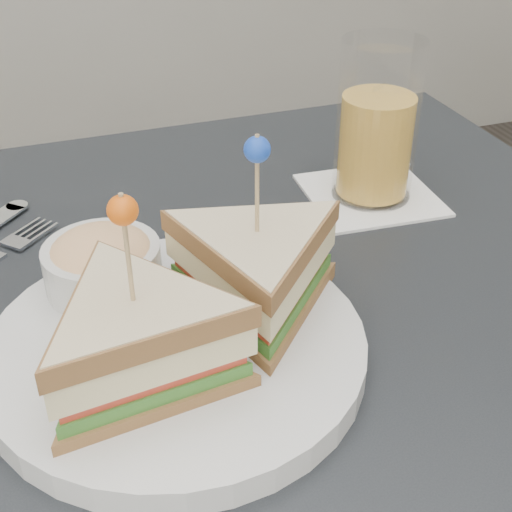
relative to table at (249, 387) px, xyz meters
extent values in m
cube|color=black|center=(0.00, 0.00, 0.06)|extent=(0.80, 0.80, 0.03)
cylinder|color=black|center=(0.35, 0.35, -0.31)|extent=(0.04, 0.04, 0.72)
cylinder|color=silver|center=(-0.07, -0.03, 0.08)|extent=(0.36, 0.36, 0.02)
cylinder|color=silver|center=(-0.07, -0.03, 0.09)|extent=(0.36, 0.36, 0.01)
cylinder|color=tan|center=(-0.10, -0.07, 0.20)|extent=(0.00, 0.00, 0.09)
sphere|color=#D5530D|center=(-0.10, -0.07, 0.23)|extent=(0.02, 0.02, 0.02)
cylinder|color=tan|center=(0.00, -0.02, 0.20)|extent=(0.00, 0.00, 0.09)
sphere|color=#163CA8|center=(0.00, -0.02, 0.23)|extent=(0.02, 0.02, 0.02)
cylinder|color=silver|center=(-0.10, 0.05, 0.11)|extent=(0.12, 0.12, 0.04)
ellipsoid|color=#E0B772|center=(-0.10, 0.05, 0.13)|extent=(0.11, 0.11, 0.04)
cube|color=silver|center=(-0.17, 0.17, 0.08)|extent=(0.03, 0.03, 0.00)
cylinder|color=white|center=(-0.16, 0.24, 0.08)|extent=(0.03, 0.03, 0.00)
cube|color=white|center=(0.19, 0.15, 0.08)|extent=(0.14, 0.14, 0.00)
cylinder|color=gold|center=(0.19, 0.15, 0.13)|extent=(0.08, 0.08, 0.10)
cylinder|color=white|center=(0.19, 0.15, 0.16)|extent=(0.09, 0.09, 0.16)
cube|color=white|center=(0.20, 0.16, 0.18)|extent=(0.03, 0.03, 0.02)
cube|color=white|center=(0.17, 0.14, 0.18)|extent=(0.03, 0.03, 0.02)
camera|label=1|loc=(-0.15, -0.43, 0.43)|focal=50.00mm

